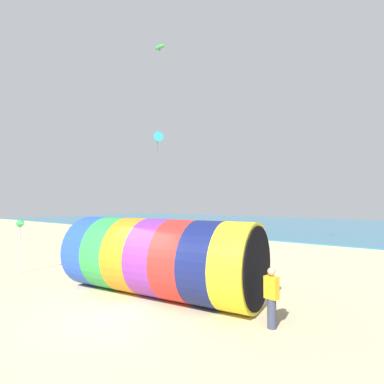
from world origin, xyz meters
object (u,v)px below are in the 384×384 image
Objects in this scene: kite_handler at (272,297)px; kite_cyan_delta at (157,138)px; bystander_mid_beach at (203,254)px; giant_inflatable_tube at (159,257)px; beach_flag at (22,226)px; kite_green_parafoil at (160,47)px.

kite_handler is 1.35× the size of kite_cyan_delta.
kite_cyan_delta is 7.86m from bystander_mid_beach.
giant_inflatable_tube is 4.99× the size of bystander_mid_beach.
kite_handler reaches higher than bystander_mid_beach.
bystander_mid_beach is (-1.14, 4.41, -0.61)m from giant_inflatable_tube.
bystander_mid_beach is 0.60× the size of beach_flag.
kite_cyan_delta is at bearing 167.11° from bystander_mid_beach.
giant_inflatable_tube is 9.62m from kite_cyan_delta.
kite_cyan_delta is 1.25× the size of kite_green_parafoil.
kite_cyan_delta reaches higher than giant_inflatable_tube.
kite_handler is at bearing -30.07° from kite_cyan_delta.
kite_cyan_delta is (-5.29, 5.36, 5.99)m from giant_inflatable_tube.
beach_flag is (-6.34, -5.97, 1.49)m from bystander_mid_beach.
kite_cyan_delta reaches higher than kite_handler.
kite_green_parafoil is at bearing 94.48° from beach_flag.
bystander_mid_beach is at bearing 43.30° from beach_flag.
kite_cyan_delta is at bearing -48.21° from kite_green_parafoil.
kite_handler is (4.36, -0.23, -0.57)m from giant_inflatable_tube.
bystander_mid_beach is (-5.51, 4.64, -0.05)m from kite_handler.
kite_handler is 0.63× the size of beach_flag.
kite_handler is 1.70× the size of kite_green_parafoil.
giant_inflatable_tube is 6.43× the size of kite_cyan_delta.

